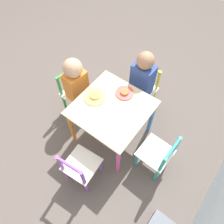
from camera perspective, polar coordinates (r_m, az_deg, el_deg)
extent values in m
plane|color=#5B514C|center=(2.23, 0.00, -5.85)|extent=(6.00, 6.00, 0.00)
cube|color=beige|center=(1.81, 0.00, 1.10)|extent=(0.59, 0.59, 0.02)
cylinder|color=#DB3D38|center=(2.23, -1.33, 5.44)|extent=(0.04, 0.04, 0.47)
cylinder|color=orange|center=(2.03, -10.52, -4.02)|extent=(0.04, 0.04, 0.47)
cylinder|color=#387AD1|center=(2.08, 10.24, -1.53)|extent=(0.04, 0.04, 0.47)
cylinder|color=#E5599E|center=(1.86, 1.63, -12.69)|extent=(0.04, 0.04, 0.47)
cube|color=silver|center=(2.21, -9.12, 4.70)|extent=(0.28, 0.28, 0.02)
cylinder|color=green|center=(2.23, -8.84, -0.41)|extent=(0.03, 0.03, 0.25)
cylinder|color=green|center=(2.30, -4.98, 2.87)|extent=(0.03, 0.03, 0.25)
cylinder|color=green|center=(2.34, -12.34, 2.56)|extent=(0.03, 0.03, 0.25)
cylinder|color=green|center=(2.41, -8.55, 5.62)|extent=(0.03, 0.03, 0.25)
cylinder|color=green|center=(2.14, -13.55, 6.45)|extent=(0.03, 0.03, 0.26)
cylinder|color=green|center=(2.22, -9.37, 9.67)|extent=(0.03, 0.03, 0.26)
cylinder|color=green|center=(2.09, -11.97, 10.15)|extent=(0.21, 0.04, 0.02)
cube|color=silver|center=(2.23, 7.68, 5.72)|extent=(0.27, 0.27, 0.02)
cylinder|color=yellow|center=(2.31, 3.67, 3.40)|extent=(0.03, 0.03, 0.25)
cylinder|color=yellow|center=(2.25, 7.99, 0.66)|extent=(0.03, 0.03, 0.25)
cylinder|color=yellow|center=(2.43, 6.69, 6.54)|extent=(0.03, 0.03, 0.25)
cylinder|color=yellow|center=(2.37, 10.87, 3.99)|extent=(0.03, 0.03, 0.25)
cylinder|color=yellow|center=(2.24, 7.33, 10.63)|extent=(0.03, 0.03, 0.26)
cylinder|color=yellow|center=(2.18, 11.93, 7.95)|extent=(0.03, 0.03, 0.26)
cylinder|color=yellow|center=(2.12, 10.05, 11.40)|extent=(0.03, 0.21, 0.02)
cube|color=silver|center=(1.91, 11.28, -10.32)|extent=(0.27, 0.27, 0.02)
cylinder|color=teal|center=(2.08, 9.84, -7.94)|extent=(0.03, 0.03, 0.25)
cylinder|color=teal|center=(2.00, 6.39, -12.28)|extent=(0.03, 0.03, 0.25)
cylinder|color=teal|center=(2.06, 14.76, -11.20)|extent=(0.03, 0.03, 0.25)
cylinder|color=teal|center=(1.98, 11.53, -15.76)|extent=(0.03, 0.03, 0.25)
cylinder|color=teal|center=(1.84, 16.46, -8.25)|extent=(0.03, 0.03, 0.26)
cylinder|color=teal|center=(1.75, 12.96, -13.29)|extent=(0.03, 0.03, 0.26)
cylinder|color=teal|center=(1.69, 15.62, -9.21)|extent=(0.21, 0.03, 0.02)
cube|color=silver|center=(1.85, -7.93, -13.38)|extent=(0.28, 0.28, 0.02)
cylinder|color=#8E51BC|center=(1.97, -3.07, -13.79)|extent=(0.03, 0.03, 0.25)
cylinder|color=#8E51BC|center=(2.03, -8.17, -10.71)|extent=(0.03, 0.03, 0.25)
cylinder|color=#8E51BC|center=(1.93, -6.71, -18.80)|extent=(0.03, 0.03, 0.25)
cylinder|color=#8E51BC|center=(1.99, -11.88, -15.43)|extent=(0.03, 0.03, 0.25)
cylinder|color=#8E51BC|center=(1.69, -7.59, -16.71)|extent=(0.03, 0.03, 0.26)
cylinder|color=#8E51BC|center=(1.75, -13.34, -12.92)|extent=(0.03, 0.03, 0.26)
cylinder|color=#8E51BC|center=(1.61, -11.19, -13.51)|extent=(0.04, 0.21, 0.02)
cylinder|color=#7A6B5B|center=(2.24, -7.58, 0.38)|extent=(0.07, 0.07, 0.26)
cylinder|color=#7A6B5B|center=(2.27, -5.75, 1.93)|extent=(0.07, 0.07, 0.26)
cube|color=orange|center=(2.08, -9.33, 7.02)|extent=(0.21, 0.16, 0.30)
sphere|color=tan|center=(1.92, -10.24, 11.24)|extent=(0.17, 0.17, 0.17)
cylinder|color=#4C608E|center=(2.28, 4.60, 2.58)|extent=(0.07, 0.07, 0.26)
cylinder|color=#4C608E|center=(2.25, 6.64, 1.28)|extent=(0.07, 0.07, 0.26)
cube|color=#2D478E|center=(2.09, 7.93, 8.46)|extent=(0.15, 0.20, 0.34)
sphere|color=#A37556|center=(1.91, 8.77, 13.16)|extent=(0.16, 0.16, 0.16)
cylinder|color=#EADB66|center=(1.87, -4.44, 4.12)|extent=(0.20, 0.20, 0.01)
cylinder|color=gold|center=(1.86, -4.47, 4.38)|extent=(0.09, 0.09, 0.02)
cylinder|color=#E54C47|center=(1.89, 3.32, 4.99)|extent=(0.16, 0.16, 0.01)
cylinder|color=#CC6633|center=(1.88, 3.34, 5.25)|extent=(0.07, 0.07, 0.02)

